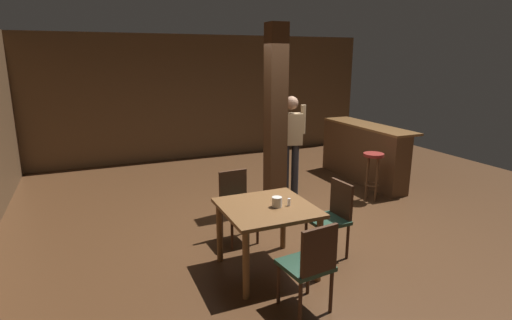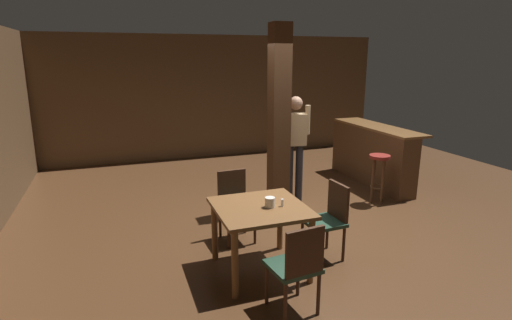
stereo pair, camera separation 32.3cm
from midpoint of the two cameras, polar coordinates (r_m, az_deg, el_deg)
ground_plane at (r=5.76m, az=4.80°, el=-9.21°), size 10.80×10.80×0.00m
wall_back at (r=9.52m, az=-7.91°, el=8.89°), size 8.00×0.10×2.80m
pillar at (r=6.11m, az=1.32°, el=5.93°), size 0.28×0.28×2.80m
dining_table at (r=4.35m, az=-0.55°, el=-8.16°), size 0.96×0.96×0.76m
chair_north at (r=5.16m, az=-4.58°, el=-6.03°), size 0.44×0.44×0.89m
chair_east at (r=4.80m, az=9.01°, el=-7.76°), size 0.45×0.45×0.89m
chair_south at (r=3.73m, az=5.26°, el=-14.49°), size 0.47×0.47×0.89m
napkin_cup at (r=4.27m, az=0.84°, el=-6.03°), size 0.11×0.11×0.11m
salt_shaker at (r=4.31m, az=2.58°, el=-6.04°), size 0.03×0.03×0.08m
standing_person at (r=6.41m, az=3.55°, el=2.69°), size 0.47×0.27×1.72m
bar_counter at (r=7.80m, az=13.85°, el=1.02°), size 0.56×2.14×1.08m
bar_stool_near at (r=6.74m, az=15.05°, el=-0.82°), size 0.33×0.33×0.80m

